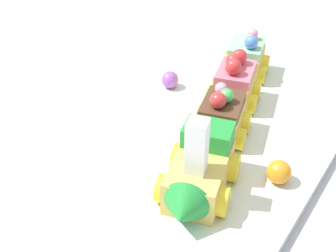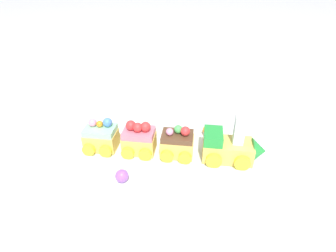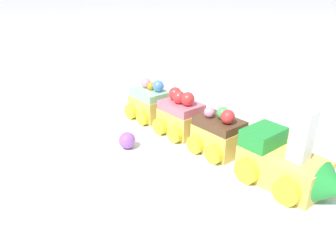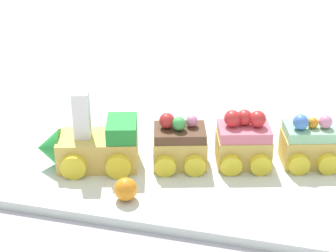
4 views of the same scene
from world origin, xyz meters
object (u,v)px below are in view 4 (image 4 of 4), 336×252
gumball_purple (241,121)px  cake_train_locomotive (91,146)px  cake_car_strawberry (243,143)px  cake_car_mint (309,144)px  cake_car_chocolate (179,145)px  gumball_orange (126,189)px

gumball_purple → cake_train_locomotive: bearing=40.5°
cake_car_strawberry → cake_car_mint: bearing=179.6°
cake_train_locomotive → gumball_purple: size_ratio=5.39×
cake_train_locomotive → gumball_purple: bearing=-154.9°
cake_car_chocolate → cake_car_strawberry: 0.08m
cake_car_mint → gumball_orange: cake_car_mint is taller
gumball_orange → gumball_purple: bearing=-116.5°
gumball_orange → gumball_purple: size_ratio=1.08×
cake_car_mint → cake_car_strawberry: bearing=-0.4°
cake_car_mint → cake_car_chocolate: bearing=-0.2°
cake_car_strawberry → cake_car_mint: (-0.08, -0.02, -0.00)m
cake_train_locomotive → cake_car_mint: size_ratio=1.66×
cake_car_mint → gumball_purple: size_ratio=3.25×
cake_train_locomotive → gumball_orange: bearing=120.4°
cake_train_locomotive → cake_car_chocolate: 0.11m
cake_train_locomotive → gumball_purple: cake_train_locomotive is taller
cake_train_locomotive → cake_car_strawberry: size_ratio=1.66×
cake_train_locomotive → gumball_purple: (-0.17, -0.15, -0.01)m
cake_car_chocolate → cake_car_mint: cake_car_mint is taller
cake_train_locomotive → cake_car_strawberry: 0.20m
cake_car_mint → gumball_purple: cake_car_mint is taller
cake_train_locomotive → gumball_orange: cake_train_locomotive is taller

